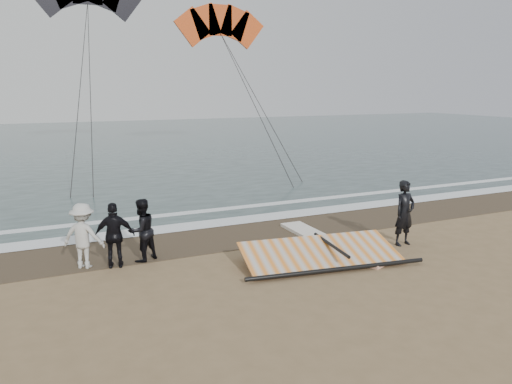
% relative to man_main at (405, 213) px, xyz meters
% --- Properties ---
extents(ground, '(120.00, 120.00, 0.00)m').
position_rel_man_main_xyz_m(ground, '(-2.64, -1.60, -0.92)').
color(ground, '#8C704C').
rests_on(ground, ground).
extents(sea, '(120.00, 54.00, 0.02)m').
position_rel_man_main_xyz_m(sea, '(-2.64, 31.40, -0.91)').
color(sea, '#233838').
rests_on(sea, ground).
extents(wet_sand, '(120.00, 2.80, 0.01)m').
position_rel_man_main_xyz_m(wet_sand, '(-2.64, 2.90, -0.92)').
color(wet_sand, '#4C3D2B').
rests_on(wet_sand, ground).
extents(foam_near, '(120.00, 0.90, 0.01)m').
position_rel_man_main_xyz_m(foam_near, '(-2.64, 4.30, -0.89)').
color(foam_near, white).
rests_on(foam_near, sea).
extents(foam_far, '(120.00, 0.45, 0.01)m').
position_rel_man_main_xyz_m(foam_far, '(-2.64, 6.00, -0.89)').
color(foam_far, white).
rests_on(foam_far, sea).
extents(man_main, '(0.71, 0.50, 1.84)m').
position_rel_man_main_xyz_m(man_main, '(0.00, 0.00, 0.00)').
color(man_main, black).
rests_on(man_main, ground).
extents(board_white, '(1.53, 2.48, 0.10)m').
position_rel_man_main_xyz_m(board_white, '(-2.07, -0.09, -0.87)').
color(board_white, silver).
rests_on(board_white, ground).
extents(board_cream, '(0.73, 2.63, 0.11)m').
position_rel_man_main_xyz_m(board_cream, '(-1.95, 1.79, -0.87)').
color(board_cream, white).
rests_on(board_cream, ground).
extents(trio_cluster, '(2.49, 1.13, 1.63)m').
position_rel_man_main_xyz_m(trio_cluster, '(-7.74, 1.74, -0.11)').
color(trio_cluster, black).
rests_on(trio_cluster, ground).
extents(sail_rig, '(4.58, 2.27, 0.51)m').
position_rel_man_main_xyz_m(sail_rig, '(-3.00, -0.20, -0.73)').
color(sail_rig, black).
rests_on(sail_rig, ground).
extents(kite_red, '(7.01, 6.99, 15.97)m').
position_rel_man_main_xyz_m(kite_red, '(2.99, 22.02, 7.30)').
color(kite_red, '#DF4E1A').
rests_on(kite_red, ground).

